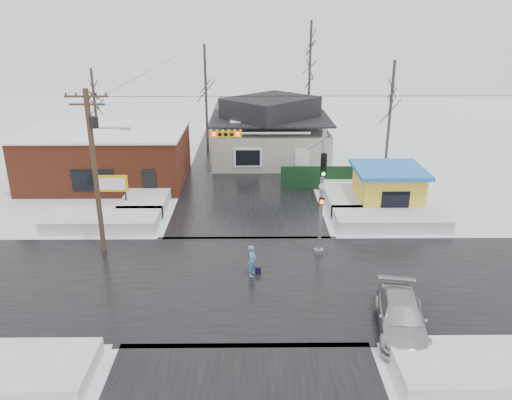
{
  "coord_description": "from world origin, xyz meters",
  "views": [
    {
      "loc": [
        0.29,
        -21.82,
        12.41
      ],
      "look_at": [
        0.53,
        3.56,
        3.0
      ],
      "focal_mm": 35.0,
      "sensor_mm": 36.0,
      "label": 1
    }
  ],
  "objects_px": {
    "marquee_sign": "(111,185)",
    "car": "(401,317)",
    "pedestrian": "(252,261)",
    "kiosk": "(387,188)",
    "utility_pole": "(95,163)",
    "traffic_signal": "(293,176)"
  },
  "relations": [
    {
      "from": "utility_pole",
      "to": "car",
      "type": "distance_m",
      "value": 16.93
    },
    {
      "from": "utility_pole",
      "to": "kiosk",
      "type": "height_order",
      "value": "utility_pole"
    },
    {
      "from": "traffic_signal",
      "to": "pedestrian",
      "type": "height_order",
      "value": "traffic_signal"
    },
    {
      "from": "traffic_signal",
      "to": "pedestrian",
      "type": "bearing_deg",
      "value": -132.06
    },
    {
      "from": "utility_pole",
      "to": "marquee_sign",
      "type": "xyz_separation_m",
      "value": [
        -1.07,
        5.99,
        -3.19
      ]
    },
    {
      "from": "kiosk",
      "to": "marquee_sign",
      "type": "bearing_deg",
      "value": -178.45
    },
    {
      "from": "utility_pole",
      "to": "marquee_sign",
      "type": "relative_size",
      "value": 3.53
    },
    {
      "from": "car",
      "to": "marquee_sign",
      "type": "bearing_deg",
      "value": 147.82
    },
    {
      "from": "car",
      "to": "utility_pole",
      "type": "bearing_deg",
      "value": 161.16
    },
    {
      "from": "utility_pole",
      "to": "car",
      "type": "height_order",
      "value": "utility_pole"
    },
    {
      "from": "marquee_sign",
      "to": "kiosk",
      "type": "bearing_deg",
      "value": 1.55
    },
    {
      "from": "pedestrian",
      "to": "car",
      "type": "height_order",
      "value": "pedestrian"
    },
    {
      "from": "kiosk",
      "to": "pedestrian",
      "type": "relative_size",
      "value": 2.78
    },
    {
      "from": "utility_pole",
      "to": "kiosk",
      "type": "distance_m",
      "value": 18.95
    },
    {
      "from": "pedestrian",
      "to": "marquee_sign",
      "type": "bearing_deg",
      "value": 63.66
    },
    {
      "from": "traffic_signal",
      "to": "marquee_sign",
      "type": "bearing_deg",
      "value": 150.28
    },
    {
      "from": "traffic_signal",
      "to": "car",
      "type": "distance_m",
      "value": 9.11
    },
    {
      "from": "utility_pole",
      "to": "marquee_sign",
      "type": "distance_m",
      "value": 6.87
    },
    {
      "from": "kiosk",
      "to": "car",
      "type": "distance_m",
      "value": 14.58
    },
    {
      "from": "marquee_sign",
      "to": "car",
      "type": "bearing_deg",
      "value": -41.6
    },
    {
      "from": "pedestrian",
      "to": "car",
      "type": "xyz_separation_m",
      "value": [
        6.16,
        -4.85,
        -0.13
      ]
    },
    {
      "from": "traffic_signal",
      "to": "marquee_sign",
      "type": "xyz_separation_m",
      "value": [
        -11.43,
        6.53,
        -2.62
      ]
    }
  ]
}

